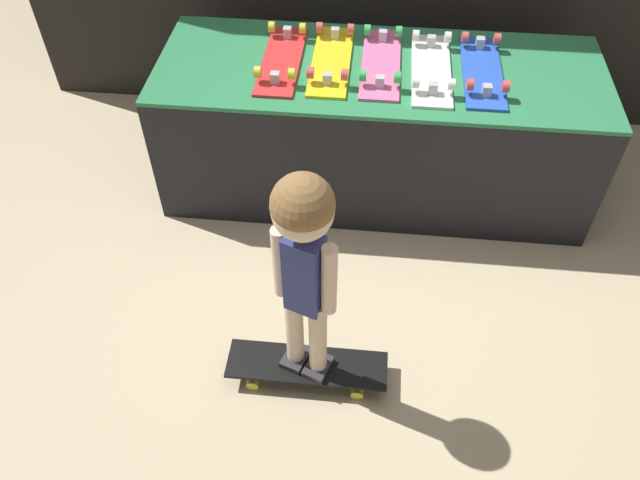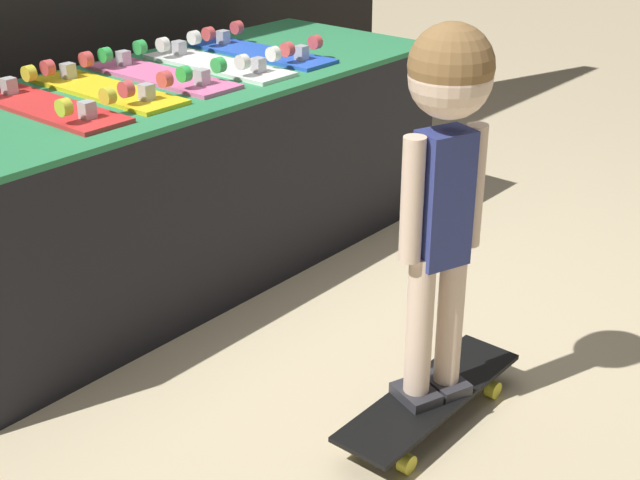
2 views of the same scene
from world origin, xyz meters
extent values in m
plane|color=beige|center=(0.00, 0.00, 0.00)|extent=(16.00, 16.00, 0.00)
cube|color=black|center=(0.00, 0.59, 0.34)|extent=(2.15, 0.80, 0.69)
cube|color=#2D7F4C|center=(0.00, 0.59, 0.70)|extent=(2.15, 0.80, 0.02)
cube|color=red|center=(-0.48, 0.59, 0.72)|extent=(0.18, 0.62, 0.01)
cube|color=#B7B7BC|center=(-0.48, 0.80, 0.75)|extent=(0.04, 0.04, 0.05)
cylinder|color=yellow|center=(-0.40, 0.80, 0.77)|extent=(0.03, 0.05, 0.05)
cube|color=#B7B7BC|center=(-0.48, 0.39, 0.75)|extent=(0.04, 0.04, 0.05)
cylinder|color=yellow|center=(-0.40, 0.39, 0.77)|extent=(0.03, 0.05, 0.05)
cylinder|color=yellow|center=(-0.55, 0.39, 0.77)|extent=(0.03, 0.05, 0.05)
cube|color=yellow|center=(-0.24, 0.61, 0.72)|extent=(0.18, 0.62, 0.01)
cube|color=#B7B7BC|center=(-0.24, 0.82, 0.75)|extent=(0.04, 0.04, 0.05)
cylinder|color=#D84C4C|center=(-0.16, 0.82, 0.77)|extent=(0.03, 0.05, 0.05)
cylinder|color=#D84C4C|center=(-0.31, 0.82, 0.77)|extent=(0.03, 0.05, 0.05)
cube|color=#B7B7BC|center=(-0.24, 0.41, 0.75)|extent=(0.04, 0.04, 0.05)
cylinder|color=#D84C4C|center=(-0.16, 0.41, 0.77)|extent=(0.03, 0.05, 0.05)
cylinder|color=#D84C4C|center=(-0.31, 0.41, 0.77)|extent=(0.03, 0.05, 0.05)
cube|color=pink|center=(0.00, 0.61, 0.72)|extent=(0.18, 0.62, 0.01)
cube|color=#B7B7BC|center=(0.00, 0.82, 0.75)|extent=(0.04, 0.04, 0.05)
cylinder|color=green|center=(0.08, 0.82, 0.77)|extent=(0.03, 0.05, 0.05)
cylinder|color=green|center=(-0.08, 0.82, 0.77)|extent=(0.03, 0.05, 0.05)
cube|color=#B7B7BC|center=(0.00, 0.41, 0.75)|extent=(0.04, 0.04, 0.05)
cylinder|color=green|center=(0.08, 0.41, 0.77)|extent=(0.03, 0.05, 0.05)
cylinder|color=green|center=(-0.08, 0.41, 0.77)|extent=(0.03, 0.05, 0.05)
cube|color=white|center=(0.24, 0.58, 0.72)|extent=(0.18, 0.62, 0.01)
cube|color=#B7B7BC|center=(0.24, 0.79, 0.75)|extent=(0.04, 0.04, 0.05)
cylinder|color=white|center=(0.31, 0.79, 0.77)|extent=(0.03, 0.05, 0.05)
cylinder|color=white|center=(0.16, 0.79, 0.77)|extent=(0.03, 0.05, 0.05)
cube|color=#B7B7BC|center=(0.24, 0.38, 0.75)|extent=(0.04, 0.04, 0.05)
cylinder|color=white|center=(0.31, 0.38, 0.77)|extent=(0.03, 0.05, 0.05)
cylinder|color=white|center=(0.16, 0.38, 0.77)|extent=(0.03, 0.05, 0.05)
cube|color=blue|center=(0.48, 0.59, 0.72)|extent=(0.18, 0.62, 0.01)
cube|color=#B7B7BC|center=(0.48, 0.80, 0.75)|extent=(0.04, 0.04, 0.05)
cylinder|color=#D84C4C|center=(0.55, 0.80, 0.77)|extent=(0.03, 0.05, 0.05)
cylinder|color=#D84C4C|center=(0.40, 0.80, 0.77)|extent=(0.03, 0.05, 0.05)
cube|color=#B7B7BC|center=(0.48, 0.38, 0.75)|extent=(0.04, 0.04, 0.05)
cylinder|color=#D84C4C|center=(0.55, 0.38, 0.77)|extent=(0.03, 0.05, 0.05)
cylinder|color=#D84C4C|center=(0.40, 0.38, 0.77)|extent=(0.03, 0.05, 0.05)
cube|color=black|center=(-0.21, -0.68, 0.08)|extent=(0.66, 0.18, 0.01)
cube|color=#B7B7BC|center=(0.00, -0.68, 0.05)|extent=(0.04, 0.04, 0.05)
cylinder|color=yellow|center=(0.00, -0.61, 0.03)|extent=(0.05, 0.03, 0.05)
cylinder|color=yellow|center=(0.00, -0.76, 0.03)|extent=(0.05, 0.03, 0.05)
cube|color=#B7B7BC|center=(-0.43, -0.68, 0.05)|extent=(0.04, 0.04, 0.05)
cylinder|color=yellow|center=(-0.43, -0.61, 0.03)|extent=(0.05, 0.03, 0.05)
cylinder|color=yellow|center=(-0.43, -0.76, 0.03)|extent=(0.05, 0.03, 0.05)
cube|color=#2D2D33|center=(-0.17, -0.70, 0.11)|extent=(0.13, 0.15, 0.03)
cylinder|color=beige|center=(-0.17, -0.70, 0.32)|extent=(0.07, 0.07, 0.40)
cube|color=#2D2D33|center=(-0.26, -0.67, 0.11)|extent=(0.13, 0.15, 0.03)
cylinder|color=beige|center=(-0.26, -0.67, 0.32)|extent=(0.07, 0.07, 0.40)
cube|color=navy|center=(-0.21, -0.68, 0.67)|extent=(0.15, 0.13, 0.35)
cylinder|color=beige|center=(-0.13, -0.72, 0.68)|extent=(0.06, 0.06, 0.32)
cylinder|color=beige|center=(-0.30, -0.65, 0.68)|extent=(0.06, 0.06, 0.32)
sphere|color=beige|center=(-0.21, -0.68, 0.98)|extent=(0.20, 0.20, 0.20)
sphere|color=olive|center=(-0.21, -0.68, 1.00)|extent=(0.21, 0.21, 0.21)
camera|label=1|loc=(-0.02, -2.05, 2.32)|focal=35.00mm
camera|label=2|loc=(-1.96, -1.77, 1.51)|focal=50.00mm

